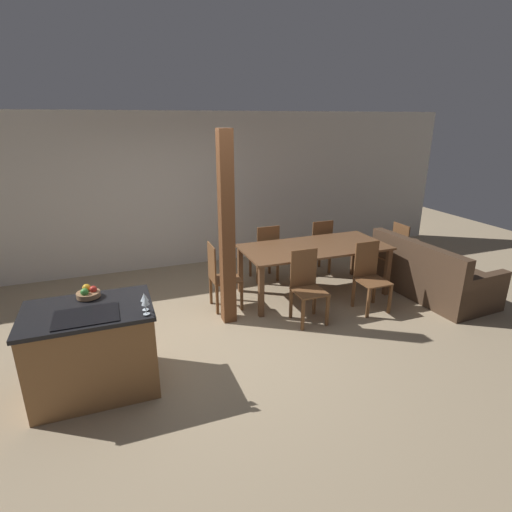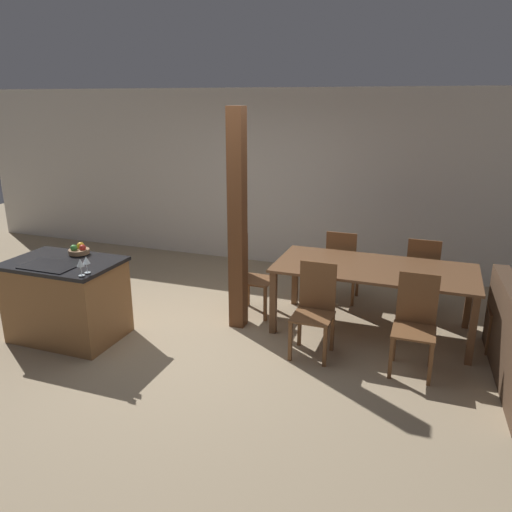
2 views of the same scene
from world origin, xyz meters
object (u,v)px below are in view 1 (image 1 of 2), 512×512
(dining_chair_near_right, at_px, (370,276))
(dining_chair_far_right, at_px, (319,246))
(wine_glass_near, at_px, (145,301))
(dining_chair_near_left, at_px, (307,285))
(fruit_bowl, at_px, (88,293))
(dining_chair_head_end, at_px, (220,276))
(couch, at_px, (430,276))
(kitchen_island, at_px, (93,349))
(timber_post, at_px, (227,231))
(wine_glass_middle, at_px, (144,297))
(dining_table, at_px, (314,251))
(dining_chair_foot_end, at_px, (393,252))
(dining_chair_far_left, at_px, (266,252))

(dining_chair_near_right, height_order, dining_chair_far_right, same)
(wine_glass_near, bearing_deg, dining_chair_near_left, 23.14)
(fruit_bowl, bearing_deg, dining_chair_head_end, 32.63)
(dining_chair_near_right, xyz_separation_m, couch, (1.18, 0.08, -0.21))
(dining_chair_far_right, bearing_deg, couch, 130.55)
(wine_glass_near, bearing_deg, kitchen_island, 147.58)
(timber_post, bearing_deg, dining_chair_near_right, -9.85)
(wine_glass_middle, distance_m, couch, 4.44)
(dining_table, height_order, dining_chair_head_end, dining_chair_head_end)
(dining_chair_head_end, height_order, dining_chair_foot_end, same)
(dining_chair_foot_end, bearing_deg, couch, 17.20)
(dining_chair_near_right, bearing_deg, dining_table, 123.91)
(dining_chair_near_left, distance_m, couch, 2.18)
(dining_table, relative_size, dining_chair_foot_end, 2.29)
(timber_post, bearing_deg, dining_chair_near_left, -19.18)
(dining_chair_head_end, bearing_deg, dining_chair_foot_end, -90.00)
(dining_chair_foot_end, xyz_separation_m, timber_post, (-2.95, -0.39, 0.74))
(dining_chair_foot_end, bearing_deg, kitchen_island, -74.08)
(dining_table, bearing_deg, kitchen_island, -157.23)
(dining_chair_far_right, bearing_deg, dining_chair_far_left, 0.00)
(fruit_bowl, height_order, couch, fruit_bowl)
(wine_glass_near, xyz_separation_m, dining_table, (2.61, 1.64, -0.34))
(dining_table, xyz_separation_m, timber_post, (-1.47, -0.39, 0.55))
(dining_chair_near_left, bearing_deg, wine_glass_near, -156.86)
(dining_chair_near_right, distance_m, dining_chair_far_right, 1.46)
(fruit_bowl, xyz_separation_m, dining_chair_head_end, (1.64, 1.05, -0.44))
(timber_post, bearing_deg, fruit_bowl, -158.14)
(fruit_bowl, bearing_deg, dining_chair_far_left, 34.21)
(dining_chair_far_left, bearing_deg, dining_chair_near_right, 123.91)
(kitchen_island, height_order, dining_table, kitchen_island)
(dining_chair_far_right, height_order, dining_chair_head_end, same)
(dining_chair_head_end, distance_m, timber_post, 0.84)
(dining_table, distance_m, dining_chair_foot_end, 1.49)
(dining_chair_far_left, bearing_deg, kitchen_island, 37.84)
(dining_chair_far_left, bearing_deg, wine_glass_middle, 47.13)
(dining_chair_near_right, bearing_deg, fruit_bowl, -174.99)
(dining_chair_head_end, bearing_deg, kitchen_island, 128.48)
(wine_glass_middle, xyz_separation_m, dining_chair_far_right, (3.10, 2.28, -0.53))
(dining_chair_foot_end, height_order, timber_post, timber_post)
(wine_glass_middle, bearing_deg, dining_table, 30.69)
(wine_glass_middle, bearing_deg, kitchen_island, 155.15)
(wine_glass_middle, height_order, dining_chair_near_right, wine_glass_middle)
(wine_glass_near, bearing_deg, dining_chair_far_left, 48.21)
(couch, bearing_deg, dining_chair_far_right, 36.88)
(wine_glass_near, bearing_deg, wine_glass_middle, 90.00)
(wine_glass_near, bearing_deg, dining_chair_near_right, 16.26)
(wine_glass_middle, relative_size, timber_post, 0.07)
(wine_glass_near, height_order, dining_chair_near_left, wine_glass_near)
(dining_chair_near_left, bearing_deg, dining_chair_foot_end, 20.43)
(dining_chair_foot_end, bearing_deg, wine_glass_middle, -69.23)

